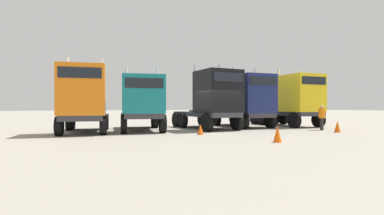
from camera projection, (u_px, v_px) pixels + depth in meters
The scene contains 10 objects.
ground at pixel (218, 131), 18.10m from camera, with size 200.00×200.00×0.00m, color gray.
semi_truck_orange at pixel (84, 99), 16.49m from camera, with size 3.56×6.18×4.38m.
semi_truck_teal at pixel (142, 103), 18.00m from camera, with size 3.80×6.72×3.95m.
semi_truck_black at pixel (213, 99), 19.28m from camera, with size 2.62×6.00×4.43m.
semi_truck_navy at pixel (248, 101), 21.21m from camera, with size 2.95×6.55×4.36m.
semi_truck_yellow at pixel (295, 100), 22.28m from camera, with size 3.03×6.52×4.47m.
visitor_in_hivis at pixel (322, 116), 18.91m from camera, with size 0.55×0.55×1.62m.
traffic_cone_near at pixel (277, 134), 12.56m from camera, with size 0.36×0.36×0.73m, color #F2590C.
traffic_cone_mid at pixel (200, 129), 16.01m from camera, with size 0.36×0.36×0.56m, color #F2590C.
traffic_cone_far at pixel (337, 126), 17.36m from camera, with size 0.36×0.36×0.70m, color #F2590C.
Camera 1 is at (-9.21, -15.66, 1.55)m, focal length 27.44 mm.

